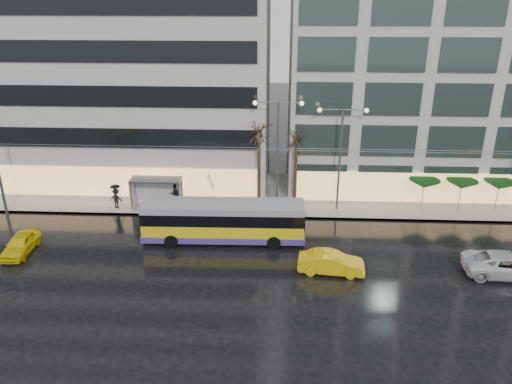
# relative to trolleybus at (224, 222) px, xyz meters

# --- Properties ---
(ground) EXTENTS (140.00, 140.00, 0.00)m
(ground) POSITION_rel_trolleybus_xyz_m (1.81, -5.07, -1.47)
(ground) COLOR black
(ground) RESTS_ON ground
(sidewalk) EXTENTS (80.00, 10.00, 0.15)m
(sidewalk) POSITION_rel_trolleybus_xyz_m (3.81, 8.93, -1.39)
(sidewalk) COLOR gray
(sidewalk) RESTS_ON ground
(kerb) EXTENTS (80.00, 0.10, 0.15)m
(kerb) POSITION_rel_trolleybus_xyz_m (3.81, 3.98, -1.39)
(kerb) COLOR slate
(kerb) RESTS_ON ground
(building_left) EXTENTS (34.00, 14.00, 22.00)m
(building_left) POSITION_rel_trolleybus_xyz_m (-14.19, 13.93, 9.68)
(building_left) COLOR #B9B5B1
(building_left) RESTS_ON sidewalk
(building_right) EXTENTS (32.00, 14.00, 25.00)m
(building_right) POSITION_rel_trolleybus_xyz_m (20.81, 13.93, 11.18)
(building_right) COLOR #B9B5B1
(building_right) RESTS_ON sidewalk
(trolleybus) EXTENTS (11.74, 4.63, 5.42)m
(trolleybus) POSITION_rel_trolleybus_xyz_m (0.00, 0.00, 0.00)
(trolleybus) COLOR gold
(trolleybus) RESTS_ON ground
(catenary) EXTENTS (42.24, 5.12, 7.00)m
(catenary) POSITION_rel_trolleybus_xyz_m (2.81, 2.86, 2.79)
(catenary) COLOR #595B60
(catenary) RESTS_ON ground
(bus_shelter) EXTENTS (4.20, 1.60, 2.51)m
(bus_shelter) POSITION_rel_trolleybus_xyz_m (-6.57, 5.61, 0.49)
(bus_shelter) COLOR #595B60
(bus_shelter) RESTS_ON sidewalk
(street_lamp_near) EXTENTS (3.96, 0.36, 9.03)m
(street_lamp_near) POSITION_rel_trolleybus_xyz_m (3.81, 5.73, 4.52)
(street_lamp_near) COLOR #595B60
(street_lamp_near) RESTS_ON sidewalk
(street_lamp_far) EXTENTS (3.96, 0.36, 8.53)m
(street_lamp_far) POSITION_rel_trolleybus_xyz_m (8.81, 5.73, 4.25)
(street_lamp_far) COLOR #595B60
(street_lamp_far) RESTS_ON sidewalk
(tree_a) EXTENTS (3.20, 3.20, 8.40)m
(tree_a) POSITION_rel_trolleybus_xyz_m (2.31, 5.93, 5.62)
(tree_a) COLOR black
(tree_a) RESTS_ON sidewalk
(tree_b) EXTENTS (3.20, 3.20, 7.70)m
(tree_b) POSITION_rel_trolleybus_xyz_m (5.31, 6.13, 4.93)
(tree_b) COLOR black
(tree_b) RESTS_ON sidewalk
(parasol_a) EXTENTS (2.50, 2.50, 2.65)m
(parasol_a) POSITION_rel_trolleybus_xyz_m (15.81, 5.93, 0.98)
(parasol_a) COLOR #595B60
(parasol_a) RESTS_ON sidewalk
(parasol_b) EXTENTS (2.50, 2.50, 2.65)m
(parasol_b) POSITION_rel_trolleybus_xyz_m (18.81, 5.93, 0.98)
(parasol_b) COLOR #595B60
(parasol_b) RESTS_ON sidewalk
(parasol_c) EXTENTS (2.50, 2.50, 2.65)m
(parasol_c) POSITION_rel_trolleybus_xyz_m (21.81, 5.93, 0.98)
(parasol_c) COLOR #595B60
(parasol_c) RESTS_ON sidewalk
(taxi_a) EXTENTS (1.73, 4.00, 1.35)m
(taxi_a) POSITION_rel_trolleybus_xyz_m (-14.02, -2.50, -0.79)
(taxi_a) COLOR yellow
(taxi_a) RESTS_ON ground
(taxi_b) EXTENTS (4.43, 1.91, 1.42)m
(taxi_b) POSITION_rel_trolleybus_xyz_m (7.48, -4.07, -0.76)
(taxi_b) COLOR yellow
(taxi_b) RESTS_ON ground
(sedan_silver) EXTENTS (5.60, 2.84, 1.52)m
(sedan_silver) POSITION_rel_trolleybus_xyz_m (18.76, -3.84, -0.71)
(sedan_silver) COLOR silver
(sedan_silver) RESTS_ON ground
(pedestrian_a) EXTENTS (1.00, 1.02, 2.19)m
(pedestrian_a) POSITION_rel_trolleybus_xyz_m (-3.98, 4.33, 0.16)
(pedestrian_a) COLOR black
(pedestrian_a) RESTS_ON sidewalk
(pedestrian_b) EXTENTS (1.05, 0.92, 1.82)m
(pedestrian_b) POSITION_rel_trolleybus_xyz_m (-4.83, 6.18, -0.41)
(pedestrian_b) COLOR black
(pedestrian_b) RESTS_ON sidewalk
(pedestrian_c) EXTENTS (1.23, 1.01, 2.11)m
(pedestrian_c) POSITION_rel_trolleybus_xyz_m (-9.53, 5.03, -0.21)
(pedestrian_c) COLOR black
(pedestrian_c) RESTS_ON sidewalk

